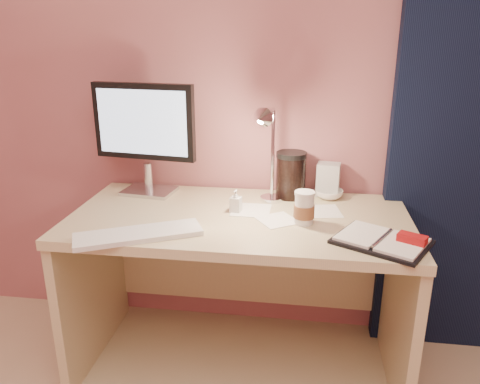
# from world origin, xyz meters

# --- Properties ---
(room) EXTENTS (3.50, 3.50, 3.50)m
(room) POSITION_xyz_m (0.95, 1.69, 1.14)
(room) COLOR #C6B28E
(room) RESTS_ON ground
(desk) EXTENTS (1.40, 0.70, 0.73)m
(desk) POSITION_xyz_m (0.00, 1.45, 0.50)
(desk) COLOR #C3B38A
(desk) RESTS_ON ground
(monitor) EXTENTS (0.48, 0.20, 0.51)m
(monitor) POSITION_xyz_m (-0.46, 1.60, 1.03)
(monitor) COLOR silver
(monitor) RESTS_ON desk
(keyboard) EXTENTS (0.48, 0.33, 0.02)m
(keyboard) POSITION_xyz_m (-0.34, 1.12, 0.74)
(keyboard) COLOR white
(keyboard) RESTS_ON desk
(planner) EXTENTS (0.39, 0.36, 0.05)m
(planner) POSITION_xyz_m (0.55, 1.18, 0.74)
(planner) COLOR black
(planner) RESTS_ON desk
(paper_a) EXTENTS (0.18, 0.18, 0.00)m
(paper_a) POSITION_xyz_m (0.34, 1.47, 0.73)
(paper_a) COLOR white
(paper_a) RESTS_ON desk
(paper_b) EXTENTS (0.16, 0.16, 0.00)m
(paper_b) POSITION_xyz_m (0.04, 1.44, 0.73)
(paper_b) COLOR white
(paper_b) RESTS_ON desk
(paper_c) EXTENTS (0.20, 0.20, 0.00)m
(paper_c) POSITION_xyz_m (0.16, 1.35, 0.73)
(paper_c) COLOR white
(paper_c) RESTS_ON desk
(coffee_cup) EXTENTS (0.08, 0.08, 0.13)m
(coffee_cup) POSITION_xyz_m (0.27, 1.33, 0.79)
(coffee_cup) COLOR silver
(coffee_cup) RESTS_ON desk
(bowl) EXTENTS (0.13, 0.13, 0.04)m
(bowl) POSITION_xyz_m (0.38, 1.65, 0.75)
(bowl) COLOR white
(bowl) RESTS_ON desk
(lotion_bottle) EXTENTS (0.05, 0.05, 0.10)m
(lotion_bottle) POSITION_xyz_m (-0.02, 1.42, 0.78)
(lotion_bottle) COLOR silver
(lotion_bottle) RESTS_ON desk
(dark_jar) EXTENTS (0.13, 0.13, 0.19)m
(dark_jar) POSITION_xyz_m (0.20, 1.64, 0.82)
(dark_jar) COLOR black
(dark_jar) RESTS_ON desk
(product_box) EXTENTS (0.11, 0.09, 0.15)m
(product_box) POSITION_xyz_m (0.37, 1.69, 0.81)
(product_box) COLOR silver
(product_box) RESTS_ON desk
(desk_lamp) EXTENTS (0.13, 0.27, 0.44)m
(desk_lamp) POSITION_xyz_m (0.14, 1.47, 1.01)
(desk_lamp) COLOR silver
(desk_lamp) RESTS_ON desk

